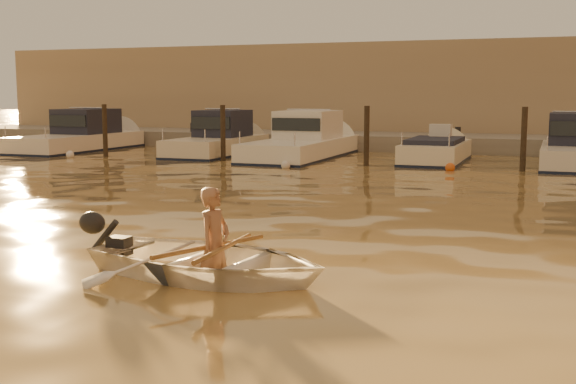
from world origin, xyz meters
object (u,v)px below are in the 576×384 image
at_px(moored_boat_0, 78,136).
at_px(moored_boat_4, 574,148).
at_px(dinghy, 208,260).
at_px(waterfront_building, 436,94).
at_px(person, 214,244).
at_px(moored_boat_2, 302,141).
at_px(moored_boat_1, 217,139).
at_px(moored_boat_3, 436,156).

distance_m(moored_boat_0, moored_boat_4, 19.72).
distance_m(dinghy, waterfront_building, 28.51).
xyz_separation_m(dinghy, moored_boat_0, (-14.95, 17.39, 0.40)).
bearing_deg(dinghy, person, -90.00).
bearing_deg(moored_boat_0, moored_boat_4, 0.00).
distance_m(moored_boat_0, waterfront_building, 17.44).
bearing_deg(person, dinghy, 90.00).
bearing_deg(moored_boat_2, waterfront_building, 73.51).
relative_size(dinghy, moored_boat_1, 0.52).
xyz_separation_m(moored_boat_0, moored_boat_4, (19.72, 0.00, 0.00)).
height_order(dinghy, moored_boat_2, moored_boat_2).
height_order(moored_boat_1, moored_boat_2, same).
bearing_deg(waterfront_building, person, -86.69).
relative_size(moored_boat_0, waterfront_building, 0.16).
bearing_deg(moored_boat_3, moored_boat_0, 180.00).
xyz_separation_m(person, moored_boat_2, (-4.90, 17.40, 0.17)).
bearing_deg(waterfront_building, moored_boat_3, -80.85).
bearing_deg(moored_boat_1, moored_boat_2, 0.00).
bearing_deg(person, moored_boat_0, 47.11).
height_order(moored_boat_0, moored_boat_2, same).
xyz_separation_m(person, moored_boat_3, (0.13, 17.40, -0.23)).
relative_size(moored_boat_2, moored_boat_3, 1.46).
xyz_separation_m(moored_boat_3, moored_boat_4, (4.54, 0.00, 0.40)).
height_order(dinghy, moored_boat_0, moored_boat_0).
bearing_deg(moored_boat_3, waterfront_building, 99.15).
xyz_separation_m(dinghy, moored_boat_2, (-4.80, 17.39, 0.40)).
bearing_deg(moored_boat_1, moored_boat_3, 0.00).
height_order(person, waterfront_building, waterfront_building).
xyz_separation_m(person, moored_boat_4, (4.67, 17.40, 0.17)).
bearing_deg(dinghy, moored_boat_3, 5.48).
bearing_deg(person, moored_boat_3, 5.81).
bearing_deg(moored_boat_2, moored_boat_3, 0.00).
distance_m(moored_boat_2, moored_boat_3, 5.04).
distance_m(person, moored_boat_0, 23.01).
xyz_separation_m(moored_boat_1, moored_boat_4, (13.14, 0.00, 0.00)).
bearing_deg(moored_boat_2, moored_boat_4, 0.00).
distance_m(person, waterfront_building, 28.51).
height_order(moored_boat_3, waterfront_building, waterfront_building).
relative_size(moored_boat_1, moored_boat_2, 0.79).
height_order(moored_boat_2, moored_boat_4, same).
height_order(dinghy, person, person).
distance_m(dinghy, moored_boat_2, 18.04).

